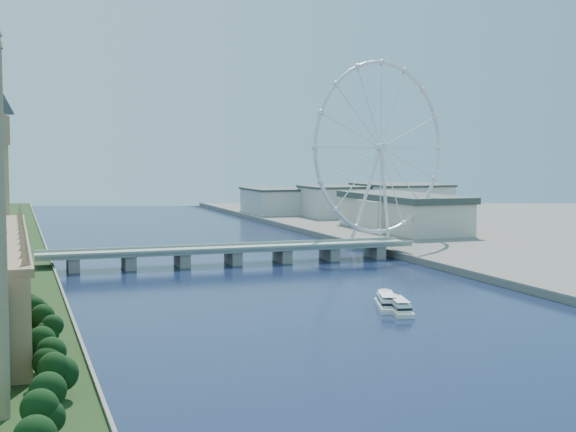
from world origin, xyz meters
name	(u,v)px	position (x,y,z in m)	size (l,w,h in m)	color
tree_row	(46,370)	(-113.00, 58.00, 9.67)	(7.60, 183.60, 20.95)	black
westminster_bridge	(233,253)	(0.00, 300.00, 6.63)	(220.00, 22.00, 9.50)	gray
london_eye	(381,148)	(119.98, 355.08, 67.52)	(113.60, 39.12, 124.30)	silver
county_hall	(402,234)	(175.00, 430.00, 0.00)	(54.00, 144.00, 35.00)	beige
city_skyline	(200,206)	(39.22, 560.08, 16.96)	(505.00, 280.00, 32.00)	beige
tour_boat_near	(399,313)	(24.78, 138.13, 0.00)	(7.14, 28.04, 6.18)	silver
tour_boat_far	(387,308)	(24.36, 148.27, 0.00)	(7.69, 30.09, 6.65)	white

